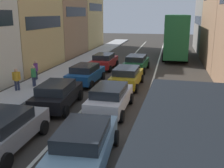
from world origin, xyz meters
The scene contains 17 objects.
sidewalk_left centered at (-6.70, 20.00, 0.07)m, with size 2.60×64.00×0.14m, color #B8B8B8.
lane_stripe_left centered at (-1.70, 20.00, 0.01)m, with size 0.16×60.00×0.01m, color silver.
lane_stripe_right centered at (1.70, 20.00, 0.01)m, with size 0.16×60.00×0.01m, color silver.
building_row_left centered at (-12.00, 23.08, 4.86)m, with size 7.20×43.90×11.38m.
sedan_centre_lane_second centered at (0.13, 6.75, 0.80)m, with size 2.28×4.41×1.49m.
wagon_left_lane_second centered at (-3.30, 7.14, 0.80)m, with size 2.09×4.31×1.49m.
hatchback_centre_lane_third centered at (-0.13, 12.13, 0.80)m, with size 2.11×4.33×1.49m.
sedan_left_lane_third centered at (-3.20, 12.10, 0.80)m, with size 2.29×4.41×1.49m.
coupe_centre_lane_fourth centered at (-0.05, 17.33, 0.80)m, with size 2.16×4.35×1.49m.
sedan_left_lane_fourth centered at (-3.27, 17.59, 0.80)m, with size 2.19×4.36×1.49m.
sedan_centre_lane_fifth centered at (-0.08, 23.07, 0.80)m, with size 2.21×4.37×1.49m.
sedan_left_lane_fifth centered at (-3.25, 23.36, 0.80)m, with size 2.13×4.33×1.49m.
sedan_right_lane_behind_truck centered at (3.46, 10.36, 0.80)m, with size 2.14×4.34×1.49m.
bus_mid_queue_primary centered at (3.47, 31.70, 2.83)m, with size 2.81×10.50×5.06m.
pedestrian_near_kerb centered at (-7.39, 17.56, 0.95)m, with size 0.34×0.53×1.66m.
pedestrian_mid_sidewalk centered at (-6.55, 15.63, 0.95)m, with size 0.34×0.54×1.66m.
pedestrian_far_sidewalk centered at (-7.15, 14.38, 0.95)m, with size 0.47×0.34×1.66m.
Camera 1 is at (2.95, -1.54, 5.27)m, focal length 43.16 mm.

